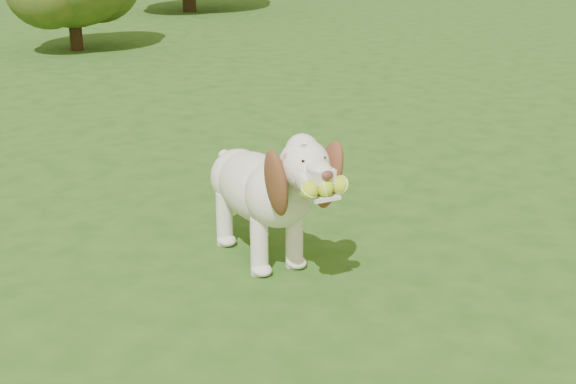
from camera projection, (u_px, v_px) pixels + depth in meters
ground at (263, 332)px, 3.01m from camera, size 80.00×80.00×0.00m
dog at (266, 186)px, 3.51m from camera, size 0.48×1.03×0.67m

